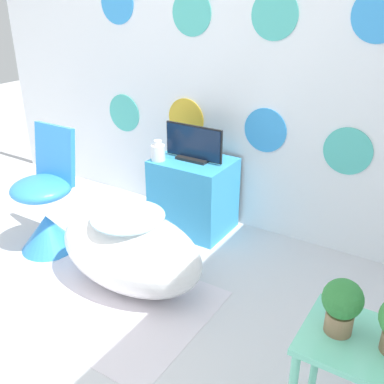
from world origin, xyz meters
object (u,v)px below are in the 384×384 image
bathtub (130,250)px  vase (158,152)px  chair (46,211)px  potted_plant_left (342,304)px  tv (194,145)px

bathtub → vase: bearing=112.0°
chair → vase: chair is taller
bathtub → potted_plant_left: bearing=-17.9°
bathtub → vase: 0.82m
vase → potted_plant_left: size_ratio=0.70×
bathtub → chair: 0.77m
potted_plant_left → bathtub: bearing=162.1°
bathtub → chair: size_ratio=1.13×
bathtub → chair: (-0.77, 0.04, 0.03)m
tv → potted_plant_left: (1.37, -1.24, 0.04)m
tv → potted_plant_left: size_ratio=2.16×
tv → vase: bearing=-146.7°
bathtub → potted_plant_left: (1.30, -0.42, 0.45)m
bathtub → vase: size_ratio=6.51×
chair → tv: 1.11m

